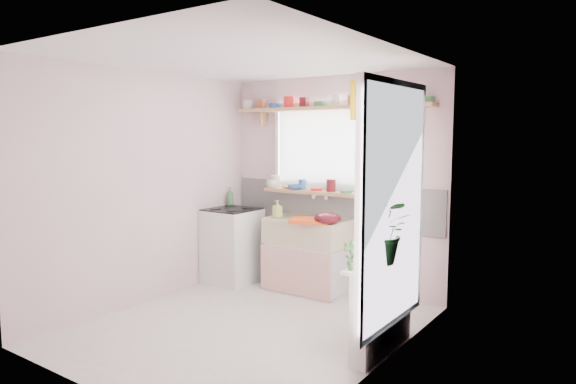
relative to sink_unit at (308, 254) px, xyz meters
The scene contains 19 objects.
room 1.31m from the sink_unit, 28.17° to the right, with size 3.20×3.20×3.20m.
sink_unit is the anchor object (origin of this frame).
cooker 0.98m from the sink_unit, 165.62° to the right, with size 0.58×0.58×0.93m.
radiator_ledge 1.82m from the sink_unit, 37.05° to the right, with size 0.22×0.95×0.78m.
windowsill 0.73m from the sink_unit, 90.00° to the left, with size 1.40×0.22×0.04m, color tan.
pine_shelf 1.70m from the sink_unit, 49.64° to the left, with size 2.52×0.24×0.04m, color tan.
shelf_crockery 1.77m from the sink_unit, 58.75° to the left, with size 2.47×0.11×0.12m.
sill_crockery 0.81m from the sink_unit, 95.28° to the left, with size 1.35×0.11×0.12m.
dish_tray 0.51m from the sink_unit, 49.95° to the right, with size 0.43×0.32×0.04m, color #F84D16.
colander 0.64m from the sink_unit, 26.59° to the right, with size 0.29×0.29×0.13m, color #530E17.
jade_plant 1.98m from the sink_unit, 38.11° to the right, with size 0.48×0.42×0.53m, color #2C6E2C.
fruit_bowl 1.57m from the sink_unit, 27.02° to the right, with size 0.32×0.32×0.08m, color silver.
herb_pot 2.07m from the sink_unit, 47.68° to the right, with size 0.12×0.08×0.23m, color #3A6B2A.
soap_bottle_sink 0.64m from the sink_unit, 167.43° to the right, with size 0.09×0.09×0.19m, color #BED25D.
sill_cup 1.00m from the sink_unit, 168.47° to the left, with size 0.13×0.13×0.10m, color beige.
sill_bowl 0.81m from the sink_unit, 154.49° to the left, with size 0.18×0.18×0.06m, color #3261A5.
shelf_vase 1.96m from the sink_unit, ahead, with size 0.14×0.14×0.15m, color #AD4235.
cooker_bottle 1.31m from the sink_unit, behind, with size 0.09×0.09×0.23m, color #43864F.
fruit 1.59m from the sink_unit, 26.71° to the right, with size 0.20×0.14×0.10m.
Camera 1 is at (3.04, -3.65, 1.82)m, focal length 32.00 mm.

